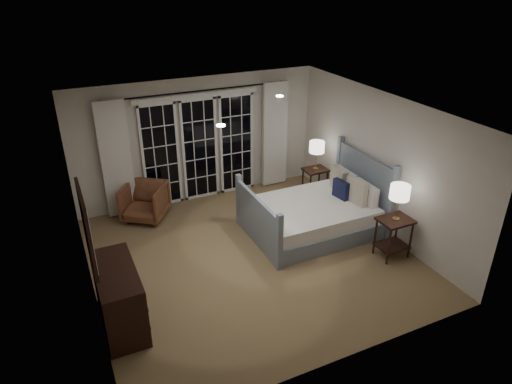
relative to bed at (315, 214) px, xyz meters
name	(u,v)px	position (x,y,z in m)	size (l,w,h in m)	color
floor	(251,256)	(-1.42, -0.29, -0.33)	(5.00, 5.00, 0.00)	#8F704D
ceiling	(250,111)	(-1.42, -0.29, 2.17)	(5.00, 5.00, 0.00)	silver
wall_left	(81,224)	(-3.92, -0.29, 0.92)	(0.02, 5.00, 2.50)	beige
wall_right	(379,163)	(1.08, -0.29, 0.92)	(0.02, 5.00, 2.50)	beige
wall_back	(199,140)	(-1.42, 2.21, 0.92)	(5.00, 0.02, 2.50)	beige
wall_front	(343,279)	(-1.42, -2.79, 0.92)	(5.00, 0.02, 2.50)	beige
french_doors	(200,148)	(-1.42, 2.17, 0.76)	(2.50, 0.04, 2.20)	black
curtain_rod	(197,91)	(-1.42, 2.11, 1.92)	(0.03, 0.03, 3.50)	black
curtain_left	(116,160)	(-3.07, 2.09, 0.82)	(0.55, 0.10, 2.25)	silver
curtain_right	(275,135)	(0.23, 2.09, 0.82)	(0.55, 0.10, 2.25)	silver
downlight_a	(280,96)	(-0.62, 0.31, 2.16)	(0.12, 0.12, 0.01)	white
downlight_b	(221,125)	(-2.02, -0.69, 2.16)	(0.12, 0.12, 0.01)	white
bed	(315,214)	(0.00, 0.00, 0.00)	(2.24, 1.61, 1.31)	gray
nightstand_left	(394,232)	(0.73, -1.25, 0.13)	(0.54, 0.43, 0.70)	black
nightstand_right	(315,178)	(0.73, 1.19, 0.08)	(0.48, 0.38, 0.62)	black
lamp_left	(400,193)	(0.73, -1.25, 0.85)	(0.31, 0.31, 0.61)	tan
lamp_right	(317,147)	(0.73, 1.19, 0.77)	(0.31, 0.31, 0.59)	tan
armchair	(145,202)	(-2.70, 1.74, 0.02)	(0.75, 0.77, 0.71)	brown
dresser	(119,297)	(-3.65, -0.99, 0.11)	(0.52, 1.23, 0.87)	black
mirror	(87,229)	(-3.88, -0.99, 1.22)	(0.05, 0.85, 1.00)	black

